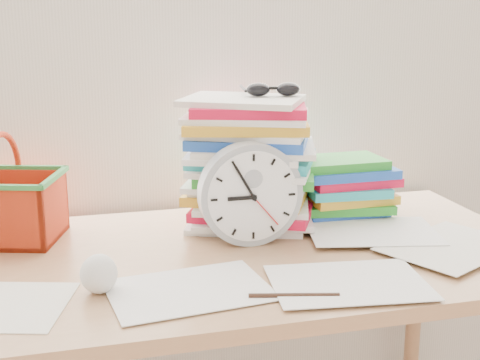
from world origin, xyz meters
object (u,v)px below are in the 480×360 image
object	(u,v)px
clock	(250,194)
desk	(221,286)
paper_stack	(249,162)
basket	(4,188)
book_stack	(344,187)

from	to	relation	value
clock	desk	bearing A→B (deg)	-149.85
paper_stack	clock	size ratio (longest dim) A/B	1.36
desk	basket	size ratio (longest dim) A/B	5.79
paper_stack	book_stack	xyz separation A→B (m)	(0.25, 0.00, -0.08)
basket	clock	bearing A→B (deg)	-0.67
desk	paper_stack	world-z (taller)	paper_stack
paper_stack	book_stack	size ratio (longest dim) A/B	1.23
clock	book_stack	size ratio (longest dim) A/B	0.90
book_stack	basket	world-z (taller)	basket
desk	book_stack	distance (m)	0.43
book_stack	basket	xyz separation A→B (m)	(-0.81, 0.03, 0.05)
paper_stack	basket	bearing A→B (deg)	176.37
basket	book_stack	bearing A→B (deg)	14.79
paper_stack	clock	bearing A→B (deg)	-104.74
clock	book_stack	xyz separation A→B (m)	(0.28, 0.14, -0.04)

